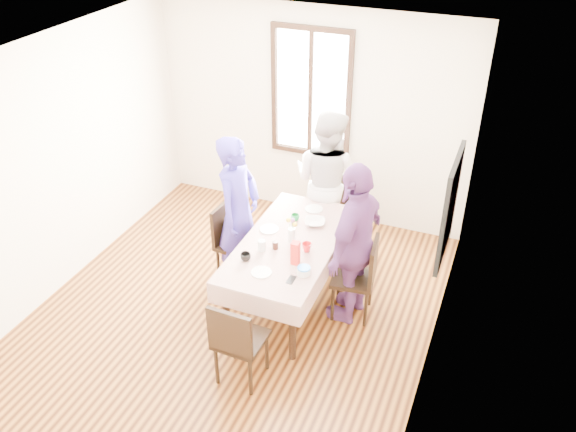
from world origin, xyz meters
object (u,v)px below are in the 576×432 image
object	(u,v)px
dining_table	(290,272)
person_far	(327,181)
chair_near	(241,339)
person_left	(238,212)
chair_far	(326,212)
chair_left	(238,244)
person_right	(354,243)
chair_right	(353,278)

from	to	relation	value
dining_table	person_far	world-z (taller)	person_far
chair_near	dining_table	bearing A→B (deg)	91.47
person_left	person_far	size ratio (longest dim) A/B	0.99
chair_near	person_far	world-z (taller)	person_far
chair_far	person_far	xyz separation A→B (m)	(0.00, -0.02, 0.42)
chair_left	person_far	world-z (taller)	person_far
chair_left	person_far	xyz separation A→B (m)	(0.68, 1.00, 0.42)
person_far	person_right	size ratio (longest dim) A/B	1.00
person_left	person_far	xyz separation A→B (m)	(0.66, 1.00, 0.01)
chair_right	person_far	bearing A→B (deg)	24.54
chair_right	person_right	xyz separation A→B (m)	(-0.02, -0.00, 0.42)
person_left	person_far	distance (m)	1.19
person_far	person_right	bearing A→B (deg)	135.38
dining_table	person_far	distance (m)	1.26
chair_far	person_far	bearing A→B (deg)	95.91
chair_left	person_left	distance (m)	0.42
chair_far	person_far	distance (m)	0.42
dining_table	chair_near	xyz separation A→B (m)	(0.00, -1.18, 0.08)
person_far	person_right	world-z (taller)	person_far
dining_table	chair_right	distance (m)	0.68
chair_left	chair_near	size ratio (longest dim) A/B	1.00
chair_right	chair_near	distance (m)	1.40
chair_left	person_right	distance (m)	1.40
chair_right	person_left	size ratio (longest dim) A/B	0.52
chair_left	chair_far	distance (m)	1.22
dining_table	chair_right	world-z (taller)	chair_right
chair_left	person_right	bearing A→B (deg)	90.08
chair_near	person_far	distance (m)	2.37
dining_table	chair_near	world-z (taller)	chair_near
person_left	dining_table	bearing A→B (deg)	-99.53
dining_table	person_right	distance (m)	0.83
chair_left	chair_far	size ratio (longest dim) A/B	1.00
chair_right	person_left	distance (m)	1.40
chair_right	person_far	world-z (taller)	person_far
chair_far	person_left	world-z (taller)	person_left
person_left	person_far	world-z (taller)	person_far
chair_left	chair_right	distance (m)	1.36
chair_right	chair_far	world-z (taller)	same
dining_table	person_far	size ratio (longest dim) A/B	0.97
person_far	chair_far	bearing A→B (deg)	-75.43
person_far	dining_table	bearing A→B (deg)	104.57
chair_right	person_far	size ratio (longest dim) A/B	0.52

